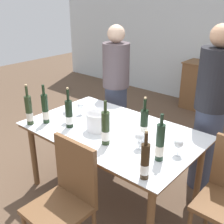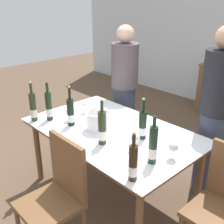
{
  "view_description": "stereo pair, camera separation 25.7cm",
  "coord_description": "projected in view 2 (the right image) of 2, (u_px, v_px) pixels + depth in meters",
  "views": [
    {
      "loc": [
        1.54,
        -1.8,
        1.92
      ],
      "look_at": [
        0.0,
        0.0,
        0.92
      ],
      "focal_mm": 45.0,
      "sensor_mm": 36.0,
      "label": 1
    },
    {
      "loc": [
        1.73,
        -1.62,
        1.92
      ],
      "look_at": [
        0.0,
        0.0,
        0.92
      ],
      "focal_mm": 45.0,
      "sensor_mm": 36.0,
      "label": 2
    }
  ],
  "objects": [
    {
      "name": "wine_bottle_5",
      "position": [
        102.0,
        129.0,
        2.35
      ],
      "size": [
        0.07,
        0.07,
        0.39
      ],
      "color": "#28381E",
      "rests_on": "dining_table"
    },
    {
      "name": "wine_bottle_0",
      "position": [
        143.0,
        125.0,
        2.44
      ],
      "size": [
        0.07,
        0.07,
        0.37
      ],
      "color": "black",
      "rests_on": "dining_table"
    },
    {
      "name": "wine_bottle_6",
      "position": [
        49.0,
        107.0,
        2.8
      ],
      "size": [
        0.06,
        0.06,
        0.39
      ],
      "color": "black",
      "rests_on": "dining_table"
    },
    {
      "name": "wine_glass_2",
      "position": [
        135.0,
        139.0,
        2.27
      ],
      "size": [
        0.08,
        0.08,
        0.15
      ],
      "color": "white",
      "rests_on": "dining_table"
    },
    {
      "name": "dining_table",
      "position": [
        112.0,
        136.0,
        2.67
      ],
      "size": [
        1.65,
        1.02,
        0.74
      ],
      "color": "brown",
      "rests_on": "ground_plane"
    },
    {
      "name": "person_guest_left",
      "position": [
        215.0,
        117.0,
        2.64
      ],
      "size": [
        0.33,
        0.33,
        1.69
      ],
      "color": "#383F56",
      "rests_on": "ground_plane"
    },
    {
      "name": "chair_near_front",
      "position": [
        58.0,
        191.0,
        2.14
      ],
      "size": [
        0.42,
        0.42,
        0.94
      ],
      "color": "brown",
      "rests_on": "ground_plane"
    },
    {
      "name": "wine_glass_1",
      "position": [
        85.0,
        105.0,
        2.97
      ],
      "size": [
        0.07,
        0.07,
        0.13
      ],
      "color": "white",
      "rests_on": "dining_table"
    },
    {
      "name": "wine_glass_0",
      "position": [
        69.0,
        112.0,
        2.79
      ],
      "size": [
        0.07,
        0.07,
        0.13
      ],
      "color": "white",
      "rests_on": "dining_table"
    },
    {
      "name": "wine_glass_3",
      "position": [
        173.0,
        147.0,
        2.14
      ],
      "size": [
        0.08,
        0.08,
        0.14
      ],
      "color": "white",
      "rests_on": "dining_table"
    },
    {
      "name": "person_host",
      "position": [
        124.0,
        90.0,
        3.52
      ],
      "size": [
        0.33,
        0.33,
        1.59
      ],
      "color": "#383F56",
      "rests_on": "ground_plane"
    },
    {
      "name": "wine_bottle_1",
      "position": [
        33.0,
        108.0,
        2.78
      ],
      "size": [
        0.07,
        0.07,
        0.41
      ],
      "color": "#28381E",
      "rests_on": "dining_table"
    },
    {
      "name": "wine_bottle_4",
      "position": [
        153.0,
        146.0,
        2.08
      ],
      "size": [
        0.07,
        0.07,
        0.38
      ],
      "color": "#1E3323",
      "rests_on": "dining_table"
    },
    {
      "name": "ground_plane",
      "position": [
        112.0,
        193.0,
        2.93
      ],
      "size": [
        12.0,
        12.0,
        0.0
      ],
      "primitive_type": "plane",
      "color": "brown"
    },
    {
      "name": "ice_bucket",
      "position": [
        98.0,
        120.0,
        2.62
      ],
      "size": [
        0.23,
        0.23,
        0.17
      ],
      "color": "white",
      "rests_on": "dining_table"
    },
    {
      "name": "wine_bottle_3",
      "position": [
        133.0,
        164.0,
        1.89
      ],
      "size": [
        0.06,
        0.06,
        0.37
      ],
      "color": "#332314",
      "rests_on": "dining_table"
    },
    {
      "name": "wine_bottle_2",
      "position": [
        71.0,
        113.0,
        2.69
      ],
      "size": [
        0.07,
        0.07,
        0.4
      ],
      "color": "black",
      "rests_on": "dining_table"
    }
  ]
}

